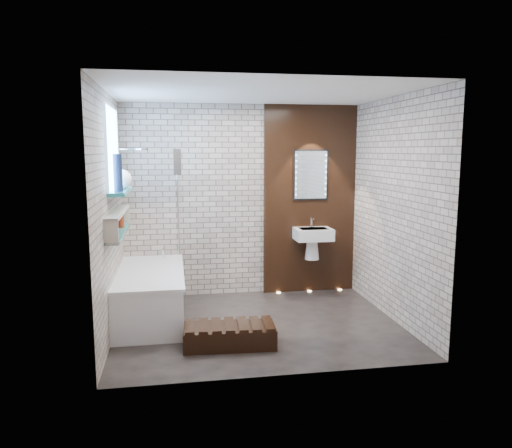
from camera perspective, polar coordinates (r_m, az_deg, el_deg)
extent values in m
plane|color=black|center=(5.76, 0.25, -11.62)|extent=(3.20, 3.20, 0.00)
cube|color=gray|center=(6.72, -1.64, 2.70)|extent=(3.20, 0.04, 2.60)
cube|color=gray|center=(4.19, 3.32, -0.88)|extent=(3.20, 0.04, 2.60)
cube|color=gray|center=(5.41, -16.68, 0.92)|extent=(0.04, 2.60, 2.60)
cube|color=gray|center=(5.93, 15.68, 1.60)|extent=(0.04, 2.60, 2.60)
plane|color=white|center=(5.44, 0.27, 15.05)|extent=(3.20, 3.20, 0.00)
cube|color=black|center=(6.89, 6.25, 2.80)|extent=(1.30, 0.06, 2.60)
cube|color=#7FADE0|center=(5.71, -16.41, 8.36)|extent=(0.03, 1.00, 0.90)
cube|color=#227C7C|center=(5.72, -15.46, 3.68)|extent=(0.18, 1.00, 0.04)
cube|color=#227C7C|center=(5.58, -15.69, -1.05)|extent=(0.14, 1.30, 0.03)
cube|color=#B2A899|center=(5.55, -15.78, 1.29)|extent=(0.14, 1.30, 0.03)
cube|color=#B2A899|center=(4.94, -16.50, -0.95)|extent=(0.14, 0.03, 0.26)
cube|color=#B2A899|center=(6.19, -15.13, 0.97)|extent=(0.14, 0.03, 0.26)
cube|color=white|center=(6.03, -12.17, -8.12)|extent=(0.75, 1.70, 0.55)
cube|color=white|center=(5.95, -12.26, -5.45)|extent=(0.79, 1.74, 0.03)
cylinder|color=silver|center=(6.64, -10.71, -3.28)|extent=(0.04, 0.04, 0.12)
cube|color=white|center=(6.25, -9.03, 1.97)|extent=(0.01, 0.78, 1.40)
cube|color=black|center=(6.08, -9.15, 7.17)|extent=(0.09, 0.23, 0.30)
cylinder|color=silver|center=(6.28, -13.16, 8.47)|extent=(0.18, 0.18, 0.02)
cube|color=white|center=(6.75, 6.68, -1.19)|extent=(0.50, 0.36, 0.16)
cone|color=white|center=(6.84, 6.53, -2.93)|extent=(0.20, 0.20, 0.28)
cylinder|color=silver|center=(6.82, 6.46, 0.20)|extent=(0.03, 0.03, 0.14)
cube|color=black|center=(6.83, 6.38, 5.69)|extent=(0.50, 0.02, 0.70)
cube|color=silver|center=(6.82, 6.40, 5.68)|extent=(0.45, 0.01, 0.65)
cube|color=black|center=(5.15, -3.09, -12.87)|extent=(0.95, 0.47, 0.21)
cylinder|color=maroon|center=(5.16, -16.19, -0.82)|extent=(0.06, 0.06, 0.15)
cylinder|color=#A44619|center=(5.22, -16.12, -1.05)|extent=(0.04, 0.04, 0.09)
cylinder|color=maroon|center=(5.87, -15.42, 0.42)|extent=(0.07, 0.07, 0.17)
cylinder|color=#16213D|center=(5.41, -15.77, 5.74)|extent=(0.09, 0.09, 0.40)
sphere|color=white|center=(5.80, -15.32, 5.05)|extent=(0.22, 0.22, 0.22)
cylinder|color=#FFD899|center=(6.96, 2.64, -7.97)|extent=(0.06, 0.06, 0.01)
cylinder|color=#FFD899|center=(7.07, 6.24, -7.76)|extent=(0.06, 0.06, 0.01)
cylinder|color=#FFD899|center=(7.20, 9.71, -7.53)|extent=(0.06, 0.06, 0.01)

